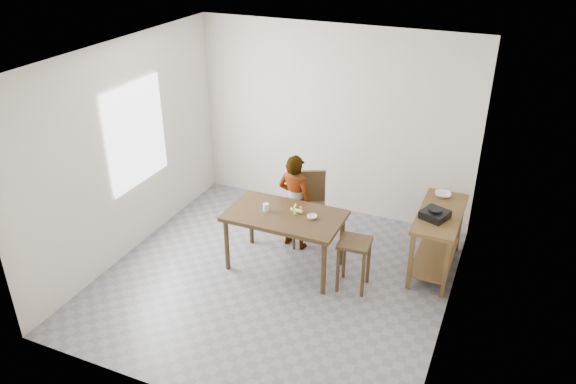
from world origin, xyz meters
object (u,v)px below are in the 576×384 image
at_px(dining_chair, 308,210).
at_px(prep_counter, 437,241).
at_px(child, 295,202).
at_px(dining_table, 285,241).
at_px(stool, 353,264).

bearing_deg(dining_chair, prep_counter, -23.06).
relative_size(child, dining_chair, 1.37).
relative_size(dining_table, prep_counter, 1.17).
distance_m(child, dining_chair, 0.27).
distance_m(prep_counter, stool, 1.12).
distance_m(dining_table, prep_counter, 1.86).
xyz_separation_m(child, dining_chair, (0.13, 0.16, -0.18)).
relative_size(dining_chair, stool, 1.50).
distance_m(dining_table, dining_chair, 0.67).
relative_size(prep_counter, stool, 1.89).
relative_size(dining_table, child, 1.08).
bearing_deg(stool, prep_counter, 43.42).
height_order(dining_table, child, child).
relative_size(child, stool, 2.05).
bearing_deg(stool, dining_chair, 139.37).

